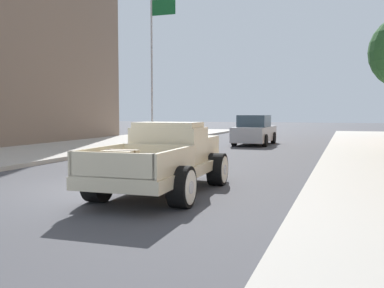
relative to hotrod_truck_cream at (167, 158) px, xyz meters
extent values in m
plane|color=#47474C|center=(-1.51, -0.33, -0.75)|extent=(140.00, 140.00, 0.00)
cube|color=beige|center=(0.01, -0.24, -0.21)|extent=(1.90, 4.95, 0.24)
cube|color=beige|center=(0.00, 0.11, 0.31)|extent=(1.59, 1.14, 0.80)
cube|color=beige|center=(0.00, 0.06, 0.77)|extent=(1.46, 0.98, 0.12)
cube|color=#3D4C5B|center=(-0.02, 0.68, 0.47)|extent=(1.33, 0.08, 0.44)
cube|color=beige|center=(-0.04, 1.41, 0.17)|extent=(1.36, 1.54, 0.52)
cube|color=silver|center=(-0.06, 2.21, 0.15)|extent=(0.68, 0.12, 0.47)
cube|color=beige|center=(0.05, -1.64, -0.07)|extent=(1.75, 2.15, 0.04)
cube|color=beige|center=(-0.76, -1.67, 0.15)|extent=(0.14, 2.10, 0.44)
cube|color=beige|center=(0.86, -1.62, 0.15)|extent=(0.14, 2.10, 0.44)
cube|color=beige|center=(0.08, -2.65, 0.15)|extent=(1.62, 0.13, 0.44)
cube|color=beige|center=(0.02, -0.63, 0.15)|extent=(1.62, 0.13, 0.44)
cylinder|color=black|center=(-0.93, 1.08, -0.35)|extent=(0.38, 0.81, 0.80)
cylinder|color=silver|center=(-1.11, 1.07, -0.35)|extent=(0.03, 0.66, 0.66)
cylinder|color=silver|center=(-1.12, 1.07, -0.35)|extent=(0.03, 0.24, 0.24)
cylinder|color=black|center=(0.87, 1.13, -0.35)|extent=(0.38, 0.81, 0.80)
cylinder|color=silver|center=(1.05, 1.13, -0.35)|extent=(0.03, 0.66, 0.66)
cylinder|color=silver|center=(1.06, 1.13, -0.35)|extent=(0.03, 0.24, 0.24)
cylinder|color=black|center=(-0.85, -1.62, -0.35)|extent=(0.38, 0.81, 0.80)
cylinder|color=silver|center=(-1.04, -1.62, -0.35)|extent=(0.03, 0.66, 0.66)
cylinder|color=silver|center=(-1.05, -1.62, -0.35)|extent=(0.03, 0.24, 0.24)
cylinder|color=black|center=(0.94, -1.57, -0.35)|extent=(0.38, 0.81, 0.80)
cylinder|color=silver|center=(1.13, -1.56, -0.35)|extent=(0.03, 0.66, 0.66)
cylinder|color=silver|center=(1.14, -1.56, -0.35)|extent=(0.03, 0.24, 0.24)
cube|color=gray|center=(-0.12, -2.00, 0.15)|extent=(0.61, 0.46, 0.40)
cube|color=#3D2D1E|center=(-0.12, -2.00, 0.15)|extent=(0.62, 0.07, 0.42)
cube|color=#2D2D33|center=(0.26, -1.34, 0.09)|extent=(0.48, 0.38, 0.28)
cube|color=#B7B7BC|center=(-0.97, 14.86, -0.14)|extent=(1.77, 4.32, 0.80)
cube|color=#384C5B|center=(-0.97, 14.71, 0.58)|extent=(1.54, 2.02, 0.64)
cylinder|color=black|center=(-1.78, 16.16, -0.42)|extent=(0.23, 0.66, 0.66)
cylinder|color=black|center=(-0.13, 16.14, -0.42)|extent=(0.23, 0.66, 0.66)
cylinder|color=black|center=(-1.81, 13.58, -0.42)|extent=(0.23, 0.66, 0.66)
cylinder|color=black|center=(-0.16, 13.56, -0.42)|extent=(0.23, 0.66, 0.66)
cylinder|color=#B2B2B7|center=(-8.18, 16.93, 3.90)|extent=(0.12, 0.12, 9.00)
cube|color=#196633|center=(-7.32, 16.93, 7.75)|extent=(1.60, 0.03, 1.00)
camera|label=1|loc=(3.86, -9.20, 1.05)|focal=40.88mm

